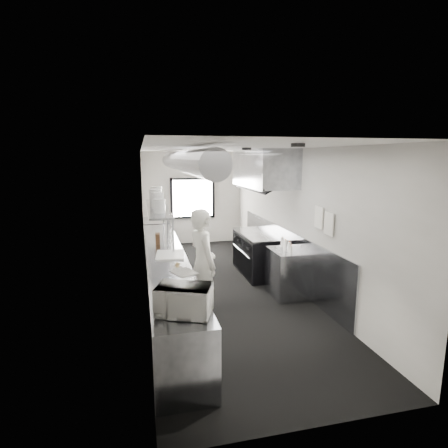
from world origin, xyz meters
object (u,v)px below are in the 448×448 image
line_cook (203,264)px  plate_stack_b (158,200)px  small_plate (178,268)px  plate_stack_d (156,195)px  plate_stack_c (156,198)px  pass_shelf (158,209)px  squeeze_bottle_c (285,245)px  exhaust_hood (263,168)px  range (259,253)px  deli_tub_b (162,289)px  knife_block (158,239)px  deli_tub_a (163,295)px  bottle_station (288,273)px  far_work_table (157,236)px  plate_stack_a (159,206)px  prep_counter (166,279)px  cutting_board (170,255)px  microwave (184,300)px  squeeze_bottle_a (291,250)px  squeeze_bottle_e (282,242)px  squeeze_bottle_d (285,245)px

line_cook → plate_stack_b: 2.28m
small_plate → plate_stack_d: 3.10m
plate_stack_c → pass_shelf: bearing=-70.4°
plate_stack_c → squeeze_bottle_c: size_ratio=1.93×
exhaust_hood → plate_stack_d: size_ratio=5.61×
plate_stack_b → squeeze_bottle_c: (2.28, -1.49, -0.74)m
range → deli_tub_b: size_ratio=12.17×
pass_shelf → plate_stack_c: size_ratio=7.91×
knife_block → plate_stack_b: bearing=85.5°
deli_tub_a → bottle_station: bearing=36.5°
far_work_table → small_plate: size_ratio=7.54×
range → plate_stack_a: (-2.24, -0.54, 1.23)m
plate_stack_c → prep_counter: bearing=-87.3°
cutting_board → plate_stack_a: bearing=99.8°
microwave → plate_stack_d: plate_stack_d is taller
microwave → squeeze_bottle_a: bearing=64.7°
exhaust_hood → far_work_table: exhaust_hood is taller
bottle_station → squeeze_bottle_a: size_ratio=5.54×
microwave → squeeze_bottle_c: size_ratio=2.82×
microwave → plate_stack_a: 3.28m
bottle_station → squeeze_bottle_e: 0.60m
pass_shelf → squeeze_bottle_c: size_ratio=15.24×
pass_shelf → squeeze_bottle_d: bearing=-34.8°
prep_counter → small_plate: small_plate is taller
knife_block → squeeze_bottle_a: knife_block is taller
deli_tub_a → squeeze_bottle_d: (2.43, 1.93, 0.03)m
microwave → squeeze_bottle_c: (2.21, 2.35, -0.07)m
deli_tub_a → squeeze_bottle_a: size_ratio=0.81×
cutting_board → plate_stack_a: size_ratio=2.47×
line_cook → microwave: bearing=148.8°
deli_tub_b → squeeze_bottle_c: bearing=34.1°
cutting_board → plate_stack_c: (-0.15, 1.65, 0.85)m
squeeze_bottle_a → plate_stack_d: bearing=131.1°
exhaust_hood → deli_tub_a: bearing=-126.9°
range → plate_stack_b: bearing=177.4°
plate_stack_d → squeeze_bottle_c: plate_stack_d is taller
knife_block → squeeze_bottle_e: size_ratio=1.16×
bottle_station → plate_stack_a: size_ratio=3.38×
prep_counter → squeeze_bottle_e: squeeze_bottle_e is taller
plate_stack_b → squeeze_bottle_e: bearing=-28.1°
cutting_board → plate_stack_b: (-0.12, 1.35, 0.83)m
plate_stack_d → microwave: bearing=-89.2°
plate_stack_d → exhaust_hood: bearing=-22.0°
plate_stack_c → squeeze_bottle_d: size_ratio=2.32×
pass_shelf → knife_block: 0.82m
range → deli_tub_a: deli_tub_a is taller
deli_tub_b → plate_stack_d: (0.14, 3.95, 0.82)m
plate_stack_b → plate_stack_d: (0.01, 0.82, 0.03)m
prep_counter → deli_tub_b: (-0.18, -1.83, 0.50)m
line_cook → deli_tub_a: 1.48m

